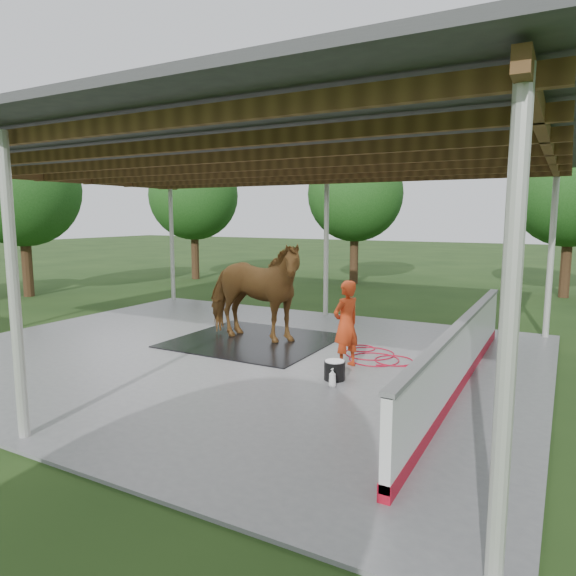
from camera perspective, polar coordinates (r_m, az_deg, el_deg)
The scene contains 12 objects.
ground at distance 10.90m, azimuth -6.20°, elevation -7.39°, with size 100.00×100.00×0.00m, color #1E3814.
concrete_slab at distance 10.89m, azimuth -6.21°, elevation -7.26°, with size 12.00×10.00×0.05m, color slate.
pavilion_structure at distance 10.57m, azimuth -6.54°, elevation 13.83°, with size 12.60×10.60×4.05m.
dasher_board at distance 9.02m, azimuth 18.68°, elevation -7.14°, with size 0.16×8.00×1.15m.
tree_belt at distance 11.14m, azimuth -2.50°, elevation 12.65°, with size 28.00×28.00×5.80m.
rubber_mat at distance 11.81m, azimuth -3.89°, elevation -5.83°, with size 3.37×3.16×0.03m, color black.
horse at distance 11.59m, azimuth -3.94°, elevation -0.39°, with size 1.21×2.65×2.24m, color brown.
handler at distance 9.70m, azimuth 6.46°, elevation -4.00°, with size 0.60×0.40×1.65m, color #BB3513.
wash_bucket at distance 9.08m, azimuth 5.20°, elevation -9.05°, with size 0.37×0.37×0.34m.
soap_bottle_a at distance 8.72m, azimuth 4.96°, elevation -9.90°, with size 0.12×0.12×0.32m, color silver.
soap_bottle_b at distance 9.52m, azimuth 5.64°, elevation -8.81°, with size 0.08×0.08×0.17m, color #338CD8.
hose_coil at distance 10.65m, azimuth 9.64°, elevation -7.48°, with size 2.26×1.49×0.02m.
Camera 1 is at (6.03, -8.61, 2.89)m, focal length 32.00 mm.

